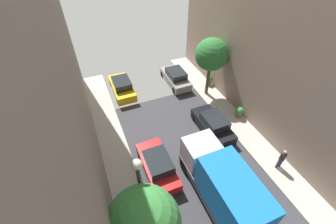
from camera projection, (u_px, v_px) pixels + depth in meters
parked_car_left_2 at (158, 166)px, 14.95m from camera, size 1.78×4.20×1.57m
parked_car_left_3 at (122, 87)px, 21.59m from camera, size 1.78×4.20×1.57m
parked_car_right_3 at (213, 125)px, 17.81m from camera, size 1.78×4.20×1.57m
parked_car_right_4 at (176, 78)px, 22.79m from camera, size 1.78×4.20×1.57m
delivery_truck at (223, 186)px, 12.70m from camera, size 2.26×6.60×3.38m
pedestrian at (282, 159)px, 14.95m from camera, size 0.40×0.36×1.72m
street_tree_1 at (211, 55)px, 19.12m from camera, size 2.81×2.81×5.49m
street_tree_2 at (144, 224)px, 8.63m from camera, size 2.96×2.96×5.78m
potted_plant_0 at (240, 112)px, 18.95m from camera, size 0.68×0.68×0.99m
potted_plant_2 at (209, 80)px, 22.58m from camera, size 0.61×0.61×0.95m
lamp_post at (141, 192)px, 9.81m from camera, size 0.44×0.44×6.31m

